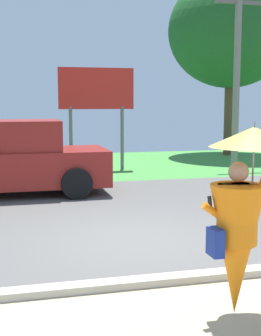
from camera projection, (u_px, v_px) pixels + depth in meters
name	position (u px, v px, depth m)	size (l,w,h in m)	color
ground_plane	(103.00, 207.00, 10.95)	(40.00, 22.00, 0.20)	#565451
monk_pedestrian	(240.00, 218.00, 5.15)	(1.05, 0.96, 2.13)	orange
pickup_truck	(5.00, 161.00, 12.03)	(5.20, 2.28, 1.88)	maroon
utility_pole	(237.00, 73.00, 16.79)	(1.80, 0.24, 6.37)	gray
roadside_billboard	(96.00, 96.00, 16.28)	(2.60, 0.12, 3.50)	slate
tree_left_far	(230.00, 31.00, 20.60)	(5.39, 5.39, 7.86)	brown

